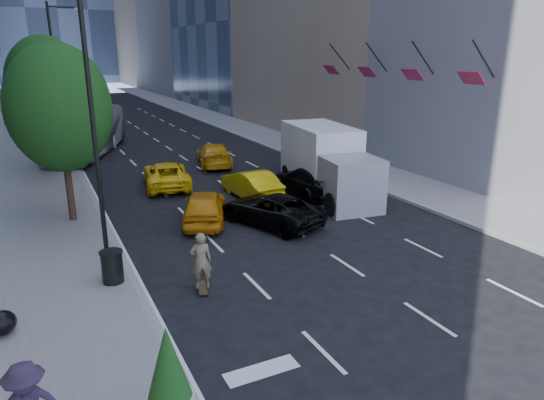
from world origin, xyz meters
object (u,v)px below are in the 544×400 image
city_bus (87,132)px  trash_can (112,267)px  box_truck (327,162)px  black_sedan_lincoln (271,209)px  black_sedan_mercedes (310,181)px  planter_shrub (169,381)px  skateboarder (201,264)px

city_bus → trash_can: bearing=-72.1°
box_truck → black_sedan_lincoln: bearing=-141.2°
black_sedan_lincoln → trash_can: (-7.10, -3.00, -0.02)m
trash_can → city_bus: bearing=85.4°
black_sedan_mercedes → box_truck: (0.85, -0.31, 1.01)m
black_sedan_mercedes → city_bus: 18.55m
city_bus → planter_shrub: (-1.80, -29.19, -0.40)m
box_truck → planter_shrub: box_truck is taller
skateboarder → trash_can: (-2.42, 1.58, -0.26)m
black_sedan_mercedes → city_bus: (-9.00, 16.19, 0.85)m
black_sedan_lincoln → black_sedan_mercedes: size_ratio=0.91×
black_sedan_lincoln → city_bus: (-5.30, 19.19, 0.94)m
skateboarder → black_sedan_mercedes: size_ratio=0.34×
black_sedan_mercedes → trash_can: black_sedan_mercedes is taller
black_sedan_mercedes → box_truck: size_ratio=0.70×
skateboarder → trash_can: bearing=-20.8°
planter_shrub → box_truck: bearing=47.4°
trash_can → skateboarder: bearing=-33.1°
black_sedan_lincoln → city_bus: city_bus is taller
black_sedan_mercedes → city_bus: city_bus is taller
city_bus → trash_can: city_bus is taller
skateboarder → black_sedan_mercedes: skateboarder is taller
black_sedan_mercedes → box_truck: bearing=161.5°
black_sedan_lincoln → box_truck: box_truck is taller
black_sedan_mercedes → planter_shrub: planter_shrub is taller
skateboarder → planter_shrub: bearing=78.2°
skateboarder → city_bus: (-0.62, 23.77, 0.70)m
city_bus → black_sedan_mercedes: bearing=-38.4°
skateboarder → box_truck: size_ratio=0.24×
planter_shrub → black_sedan_lincoln: bearing=54.6°
city_bus → trash_can: 22.29m
black_sedan_lincoln → city_bus: 19.94m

